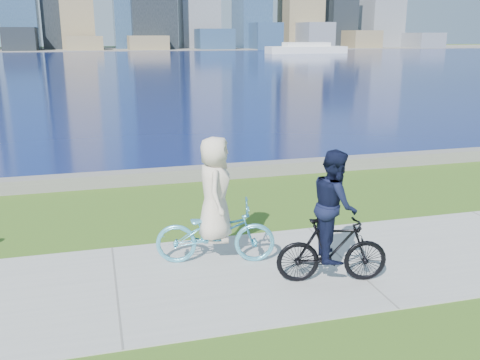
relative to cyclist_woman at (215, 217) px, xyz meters
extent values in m
plane|color=#375B18|center=(-1.76, -0.62, -0.86)|extent=(320.00, 320.00, 0.00)
cube|color=#A1A19C|center=(-1.76, -0.62, -0.85)|extent=(80.00, 3.50, 0.02)
cube|color=slate|center=(-1.76, 5.58, -0.68)|extent=(90.00, 0.50, 0.35)
cube|color=#0B174C|center=(-1.76, 71.38, -0.85)|extent=(320.00, 131.00, 0.01)
cube|color=slate|center=(-1.76, 129.38, -0.80)|extent=(320.00, 30.00, 0.12)
cube|color=black|center=(-16.53, 121.02, 1.68)|extent=(6.93, 7.62, 5.07)
cube|color=#7A6A4B|center=(-2.88, 120.46, 0.73)|extent=(7.90, 6.05, 3.18)
cube|color=#7A6A4B|center=(11.16, 120.00, 0.77)|extent=(8.93, 8.47, 3.25)
cube|color=navy|center=(27.12, 121.08, 1.55)|extent=(8.41, 8.15, 4.82)
cube|color=navy|center=(39.11, 118.60, 2.25)|extent=(6.29, 9.24, 6.22)
cube|color=slate|center=(52.37, 119.53, 2.32)|extent=(6.92, 9.98, 6.37)
cube|color=#7A6A4B|center=(66.00, 120.69, 1.38)|extent=(7.68, 8.48, 4.47)
cube|color=slate|center=(83.21, 119.23, 1.09)|extent=(7.37, 9.68, 3.90)
cube|color=black|center=(63.36, 128.25, 7.70)|extent=(7.16, 7.05, 17.12)
cube|color=slate|center=(75.80, 129.57, 10.81)|extent=(9.43, 11.41, 23.33)
cube|color=white|center=(38.88, 91.55, -0.19)|extent=(15.58, 4.45, 1.34)
cube|color=white|center=(38.88, 91.55, 0.87)|extent=(8.90, 3.34, 0.78)
imported|color=#5CC0DF|center=(0.00, 0.00, -0.29)|extent=(1.17, 2.21, 1.10)
imported|color=white|center=(0.00, 0.00, 0.51)|extent=(0.77, 1.01, 1.83)
imported|color=black|center=(1.65, -1.26, -0.30)|extent=(0.90, 1.87, 1.08)
imported|color=black|center=(1.65, -1.26, 0.48)|extent=(0.83, 0.97, 1.77)
camera|label=1|loc=(-1.90, -8.59, 3.10)|focal=40.00mm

